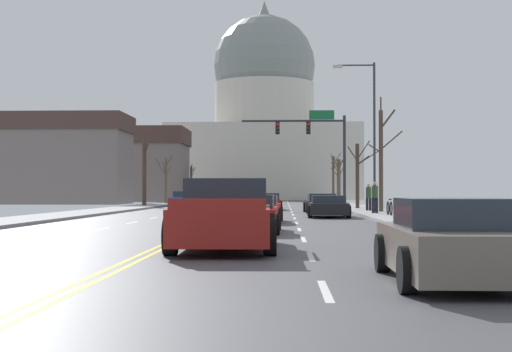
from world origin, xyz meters
The scene contains 25 objects.
ground centered at (0.00, 0.00, 0.02)m, with size 20.00×180.00×0.20m.
signal_gantry centered at (5.46, 15.94, 5.34)m, with size 7.91×0.41×7.33m.
street_lamp_right centered at (7.90, 2.73, 5.21)m, with size 2.45×0.24×8.62m.
capitol_building centered at (0.00, 75.92, 12.11)m, with size 29.32×19.96×31.62m.
sedan_near_00 centered at (1.88, 12.29, 0.56)m, with size 2.04×4.67×1.19m.
sedan_near_01 centered at (5.28, 5.68, 0.57)m, with size 2.12×4.65×1.18m.
sedan_near_02 centered at (5.26, -1.81, 0.54)m, with size 2.20×4.62×1.12m.
sedan_near_03 centered at (1.87, -8.08, 0.56)m, with size 2.12×4.64×1.16m.
sedan_near_04 centered at (1.78, -15.51, 0.58)m, with size 2.16×4.35×1.23m.
pickup_truck_near_05 centered at (1.57, -22.23, 0.74)m, with size 2.46×5.52×1.66m.
sedan_near_06 centered at (5.44, -28.34, 0.58)m, with size 1.98×4.22×1.25m.
sedan_oncoming_00 centered at (-5.37, 21.17, 0.61)m, with size 2.03×4.65×1.31m.
sedan_oncoming_01 centered at (-5.16, 34.63, 0.56)m, with size 2.21×4.71×1.19m.
flank_building_00 centered at (-18.89, 34.16, 4.62)m, with size 12.12×7.99×9.12m.
flank_building_01 centered at (-15.25, 49.76, 4.57)m, with size 12.74×9.27×9.02m.
bare_tree_00 centered at (8.98, 47.32, 3.04)m, with size 1.81×1.45×5.73m.
bare_tree_01 centered at (-8.37, 50.19, 2.52)m, with size 0.64×2.36×4.44m.
bare_tree_02 centered at (8.26, 30.49, 2.39)m, with size 1.48×2.42×4.55m.
bare_tree_03 centered at (-8.67, 21.24, 3.19)m, with size 1.16×2.08×5.85m.
bare_tree_04 centered at (8.18, 11.76, 2.57)m, with size 2.27×2.38×4.78m.
bare_tree_05 centered at (-8.33, 30.22, 2.55)m, with size 1.77×1.53×4.61m.
bare_tree_06 centered at (8.74, 3.81, 3.42)m, with size 2.02×2.02×6.90m.
pedestrian_00 centered at (8.22, 5.80, 1.05)m, with size 0.35×0.34×1.66m.
pedestrian_01 centered at (7.94, 0.55, 1.09)m, with size 0.35×0.34×1.71m.
bicycle_parked centered at (8.28, -2.51, 0.49)m, with size 0.12×1.77×0.85m.
Camera 1 is at (2.92, -39.29, 1.37)m, focal length 51.09 mm.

